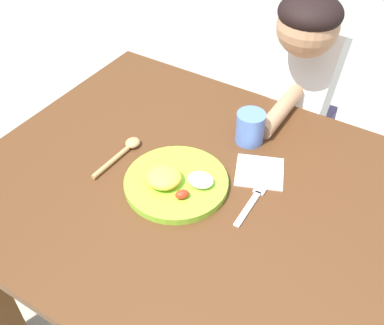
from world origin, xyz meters
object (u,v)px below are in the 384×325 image
(drinking_cup, at_px, (250,128))
(plate, at_px, (175,182))
(spoon, at_px, (124,151))
(fork, at_px, (252,201))
(person, at_px, (299,115))

(drinking_cup, bearing_deg, plate, -106.30)
(plate, distance_m, drinking_cup, 0.28)
(spoon, xyz_separation_m, drinking_cup, (0.27, 0.23, 0.04))
(fork, relative_size, person, 0.19)
(plate, distance_m, fork, 0.20)
(fork, relative_size, spoon, 1.06)
(spoon, relative_size, drinking_cup, 2.01)
(plate, relative_size, spoon, 1.43)
(drinking_cup, xyz_separation_m, person, (0.03, 0.36, -0.17))
(spoon, height_order, person, person)
(plate, relative_size, fork, 1.35)
(plate, bearing_deg, drinking_cup, 73.70)
(drinking_cup, distance_m, person, 0.40)
(spoon, bearing_deg, person, -24.74)
(fork, relative_size, drinking_cup, 2.12)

